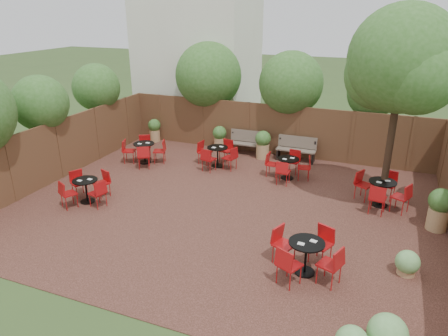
% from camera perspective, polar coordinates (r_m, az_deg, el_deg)
% --- Properties ---
extents(ground, '(80.00, 80.00, 0.00)m').
position_cam_1_polar(ground, '(12.21, 0.18, -5.32)').
color(ground, '#354F23').
rests_on(ground, ground).
extents(courtyard_paving, '(12.00, 10.00, 0.02)m').
position_cam_1_polar(courtyard_paving, '(12.21, 0.18, -5.28)').
color(courtyard_paving, '#361E16').
rests_on(courtyard_paving, ground).
extents(fence_back, '(12.00, 0.08, 2.00)m').
position_cam_1_polar(fence_back, '(16.30, 6.67, 5.27)').
color(fence_back, '#4F311D').
rests_on(fence_back, ground).
extents(fence_left, '(0.08, 10.00, 2.00)m').
position_cam_1_polar(fence_left, '(14.94, -21.78, 2.34)').
color(fence_left, '#4F311D').
rests_on(fence_left, ground).
extents(neighbour_building, '(5.00, 4.00, 8.00)m').
position_cam_1_polar(neighbour_building, '(20.09, -3.54, 17.12)').
color(neighbour_building, silver).
rests_on(neighbour_building, ground).
extents(overhang_foliage, '(15.55, 10.89, 2.74)m').
position_cam_1_polar(overhang_foliage, '(14.75, -4.82, 10.48)').
color(overhang_foliage, '#2F5E1E').
rests_on(overhang_foliage, ground).
extents(courtyard_tree, '(2.95, 2.89, 5.63)m').
position_cam_1_polar(courtyard_tree, '(12.15, 23.30, 12.86)').
color(courtyard_tree, black).
rests_on(courtyard_tree, courtyard_paving).
extents(park_bench_left, '(1.50, 0.49, 0.92)m').
position_cam_1_polar(park_bench_left, '(16.34, 3.31, 3.57)').
color(park_bench_left, brown).
rests_on(park_bench_left, courtyard_paving).
extents(park_bench_right, '(1.47, 0.48, 0.91)m').
position_cam_1_polar(park_bench_right, '(15.87, 9.96, 2.70)').
color(park_bench_right, brown).
rests_on(park_bench_right, courtyard_paving).
extents(bistro_tables, '(9.96, 6.88, 0.89)m').
position_cam_1_polar(bistro_tables, '(12.86, 1.46, -1.67)').
color(bistro_tables, black).
rests_on(bistro_tables, courtyard_paving).
extents(planters, '(11.37, 4.49, 1.15)m').
position_cam_1_polar(planters, '(14.83, 6.00, 2.01)').
color(planters, '#A68053').
rests_on(planters, courtyard_paving).
extents(low_shrubs, '(1.43, 3.40, 0.73)m').
position_cam_1_polar(low_shrubs, '(8.31, 21.13, -18.73)').
color(low_shrubs, '#A68053').
rests_on(low_shrubs, courtyard_paving).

